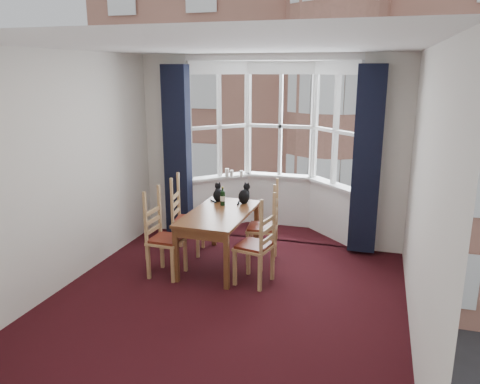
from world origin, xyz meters
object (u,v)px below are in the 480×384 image
at_px(candle_short, 231,173).
at_px(candle_extra, 241,174).
at_px(wine_bottle, 223,197).
at_px(cat_left, 218,194).
at_px(chair_right_near, 261,248).
at_px(candle_tall, 227,172).
at_px(chair_left_far, 182,221).
at_px(chair_left_near, 160,240).
at_px(chair_right_far, 269,229).
at_px(dining_table, 219,219).
at_px(cat_right, 244,195).

height_order(candle_short, candle_extra, same).
bearing_deg(candle_short, wine_bottle, -77.83).
bearing_deg(wine_bottle, cat_left, 125.77).
xyz_separation_m(chair_right_near, candle_tall, (-1.07, 1.94, 0.47)).
bearing_deg(chair_right_near, chair_left_far, 152.39).
bearing_deg(cat_left, chair_left_far, -156.66).
xyz_separation_m(chair_left_far, chair_right_near, (1.34, -0.70, 0.00)).
distance_m(chair_left_near, cat_left, 1.15).
relative_size(chair_right_far, candle_tall, 6.72).
bearing_deg(chair_left_far, cat_left, 23.34).
xyz_separation_m(chair_right_near, candle_extra, (-0.84, 1.99, 0.45)).
distance_m(chair_right_far, candle_tall, 1.64).
height_order(chair_right_far, candle_tall, candle_tall).
relative_size(cat_left, wine_bottle, 1.05).
relative_size(chair_left_near, candle_short, 8.80).
xyz_separation_m(dining_table, candle_short, (-0.33, 1.55, 0.27)).
bearing_deg(candle_extra, wine_bottle, -85.28).
relative_size(chair_right_far, cat_left, 3.31).
xyz_separation_m(chair_right_far, candle_tall, (-1.00, 1.21, 0.47)).
bearing_deg(candle_short, chair_left_far, -105.03).
distance_m(chair_left_far, cat_left, 0.65).
xyz_separation_m(chair_left_far, cat_right, (0.87, 0.22, 0.39)).
bearing_deg(chair_left_near, wine_bottle, 54.97).
distance_m(chair_right_near, cat_left, 1.31).
relative_size(cat_left, candle_short, 2.66).
distance_m(dining_table, cat_right, 0.58).
bearing_deg(chair_left_near, dining_table, 38.51).
bearing_deg(cat_left, wine_bottle, -54.23).
relative_size(cat_right, candle_short, 2.88).
bearing_deg(wine_bottle, chair_left_far, -177.11).
distance_m(cat_right, candle_short, 1.18).
relative_size(dining_table, cat_right, 4.77).
xyz_separation_m(dining_table, candle_extra, (-0.16, 1.57, 0.27)).
relative_size(chair_right_far, candle_extra, 8.77).
bearing_deg(dining_table, chair_right_near, -31.71).
distance_m(wine_bottle, candle_short, 1.27).
xyz_separation_m(candle_tall, candle_extra, (0.23, 0.05, -0.02)).
relative_size(candle_short, candle_extra, 1.00).
bearing_deg(chair_right_far, chair_left_far, -178.84).
xyz_separation_m(chair_right_far, cat_left, (-0.79, 0.18, 0.38)).
relative_size(cat_right, candle_extra, 2.87).
bearing_deg(candle_extra, cat_left, -91.24).
relative_size(candle_tall, candle_extra, 1.30).
bearing_deg(candle_short, chair_right_far, -53.29).
bearing_deg(chair_right_far, cat_left, 167.01).
height_order(dining_table, chair_left_far, chair_left_far).
relative_size(chair_right_near, cat_right, 3.06).
xyz_separation_m(dining_table, chair_left_far, (-0.67, 0.28, -0.18)).
bearing_deg(candle_tall, dining_table, -75.47).
distance_m(chair_right_near, candle_short, 2.26).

